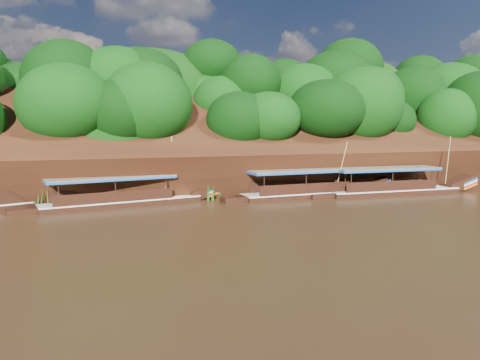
# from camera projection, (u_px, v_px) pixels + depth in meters

# --- Properties ---
(ground) EXTENTS (160.00, 160.00, 0.00)m
(ground) POSITION_uv_depth(u_px,v_px,m) (330.00, 216.00, 32.23)
(ground) COLOR black
(ground) RESTS_ON ground
(riverbank) EXTENTS (120.00, 30.06, 19.40)m
(riverbank) POSITION_uv_depth(u_px,v_px,m) (231.00, 163.00, 53.39)
(riverbank) COLOR black
(riverbank) RESTS_ON ground
(boat_0) EXTENTS (15.05, 2.73, 5.67)m
(boat_0) POSITION_uv_depth(u_px,v_px,m) (400.00, 188.00, 42.57)
(boat_0) COLOR black
(boat_0) RESTS_ON ground
(boat_1) EXTENTS (14.19, 2.97, 5.19)m
(boat_1) POSITION_uv_depth(u_px,v_px,m) (315.00, 190.00, 40.88)
(boat_1) COLOR black
(boat_1) RESTS_ON ground
(boat_2) EXTENTS (14.78, 4.55, 5.76)m
(boat_2) POSITION_uv_depth(u_px,v_px,m) (132.00, 198.00, 36.81)
(boat_2) COLOR black
(boat_2) RESTS_ON ground
(reeds) EXTENTS (50.81, 2.31, 2.18)m
(reeds) POSITION_uv_depth(u_px,v_px,m) (239.00, 188.00, 40.12)
(reeds) COLOR #1A5715
(reeds) RESTS_ON ground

